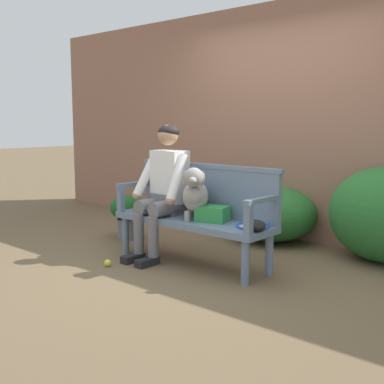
{
  "coord_description": "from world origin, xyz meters",
  "views": [
    {
      "loc": [
        3.04,
        -3.43,
        1.34
      ],
      "look_at": [
        0.0,
        0.0,
        0.69
      ],
      "focal_mm": 46.55,
      "sensor_mm": 36.0,
      "label": 1
    }
  ],
  "objects_px": {
    "baseball_glove": "(255,225)",
    "tennis_ball": "(108,263)",
    "sports_bag": "(213,214)",
    "potted_plant": "(128,213)",
    "person_seated": "(164,186)",
    "tennis_racket": "(254,225)",
    "dog_on_bench": "(195,193)",
    "garden_bench": "(192,225)"
  },
  "relations": [
    {
      "from": "baseball_glove",
      "to": "tennis_ball",
      "type": "height_order",
      "value": "baseball_glove"
    },
    {
      "from": "sports_bag",
      "to": "potted_plant",
      "type": "distance_m",
      "value": 1.47
    },
    {
      "from": "person_seated",
      "to": "potted_plant",
      "type": "xyz_separation_m",
      "value": [
        -0.85,
        0.27,
        -0.41
      ]
    },
    {
      "from": "tennis_racket",
      "to": "sports_bag",
      "type": "height_order",
      "value": "sports_bag"
    },
    {
      "from": "tennis_ball",
      "to": "potted_plant",
      "type": "distance_m",
      "value": 1.14
    },
    {
      "from": "dog_on_bench",
      "to": "tennis_racket",
      "type": "relative_size",
      "value": 0.86
    },
    {
      "from": "baseball_glove",
      "to": "tennis_ball",
      "type": "relative_size",
      "value": 3.33
    },
    {
      "from": "sports_bag",
      "to": "tennis_ball",
      "type": "distance_m",
      "value": 1.08
    },
    {
      "from": "garden_bench",
      "to": "sports_bag",
      "type": "height_order",
      "value": "sports_bag"
    },
    {
      "from": "tennis_ball",
      "to": "tennis_racket",
      "type": "bearing_deg",
      "value": 30.52
    },
    {
      "from": "dog_on_bench",
      "to": "potted_plant",
      "type": "relative_size",
      "value": 0.99
    },
    {
      "from": "tennis_ball",
      "to": "sports_bag",
      "type": "bearing_deg",
      "value": 40.0
    },
    {
      "from": "dog_on_bench",
      "to": "tennis_ball",
      "type": "bearing_deg",
      "value": -137.03
    },
    {
      "from": "tennis_racket",
      "to": "potted_plant",
      "type": "relative_size",
      "value": 1.15
    },
    {
      "from": "garden_bench",
      "to": "potted_plant",
      "type": "distance_m",
      "value": 1.24
    },
    {
      "from": "dog_on_bench",
      "to": "tennis_racket",
      "type": "xyz_separation_m",
      "value": [
        0.56,
        0.13,
        -0.24
      ]
    },
    {
      "from": "tennis_ball",
      "to": "baseball_glove",
      "type": "bearing_deg",
      "value": 23.89
    },
    {
      "from": "garden_bench",
      "to": "tennis_racket",
      "type": "distance_m",
      "value": 0.65
    },
    {
      "from": "baseball_glove",
      "to": "dog_on_bench",
      "type": "bearing_deg",
      "value": -142.1
    },
    {
      "from": "tennis_ball",
      "to": "potted_plant",
      "type": "height_order",
      "value": "potted_plant"
    },
    {
      "from": "garden_bench",
      "to": "tennis_ball",
      "type": "bearing_deg",
      "value": -130.88
    },
    {
      "from": "tennis_racket",
      "to": "tennis_ball",
      "type": "height_order",
      "value": "tennis_racket"
    },
    {
      "from": "garden_bench",
      "to": "tennis_racket",
      "type": "height_order",
      "value": "tennis_racket"
    },
    {
      "from": "garden_bench",
      "to": "tennis_ball",
      "type": "xyz_separation_m",
      "value": [
        -0.52,
        -0.6,
        -0.34
      ]
    },
    {
      "from": "sports_bag",
      "to": "tennis_ball",
      "type": "bearing_deg",
      "value": -140.0
    },
    {
      "from": "garden_bench",
      "to": "potted_plant",
      "type": "xyz_separation_m",
      "value": [
        -1.21,
        0.27,
        -0.07
      ]
    },
    {
      "from": "person_seated",
      "to": "potted_plant",
      "type": "distance_m",
      "value": 0.98
    },
    {
      "from": "person_seated",
      "to": "sports_bag",
      "type": "xyz_separation_m",
      "value": [
        0.58,
        0.04,
        -0.21
      ]
    },
    {
      "from": "person_seated",
      "to": "tennis_racket",
      "type": "height_order",
      "value": "person_seated"
    },
    {
      "from": "dog_on_bench",
      "to": "tennis_ball",
      "type": "distance_m",
      "value": 1.04
    },
    {
      "from": "person_seated",
      "to": "tennis_ball",
      "type": "relative_size",
      "value": 19.78
    },
    {
      "from": "sports_bag",
      "to": "baseball_glove",
      "type": "bearing_deg",
      "value": -7.37
    },
    {
      "from": "baseball_glove",
      "to": "tennis_ball",
      "type": "xyz_separation_m",
      "value": [
        -1.26,
        -0.56,
        -0.45
      ]
    },
    {
      "from": "person_seated",
      "to": "dog_on_bench",
      "type": "distance_m",
      "value": 0.44
    },
    {
      "from": "baseball_glove",
      "to": "tennis_ball",
      "type": "bearing_deg",
      "value": -118.55
    },
    {
      "from": "sports_bag",
      "to": "person_seated",
      "type": "bearing_deg",
      "value": -176.5
    },
    {
      "from": "garden_bench",
      "to": "sports_bag",
      "type": "relative_size",
      "value": 5.88
    },
    {
      "from": "tennis_racket",
      "to": "baseball_glove",
      "type": "height_order",
      "value": "baseball_glove"
    },
    {
      "from": "person_seated",
      "to": "baseball_glove",
      "type": "relative_size",
      "value": 5.93
    },
    {
      "from": "sports_bag",
      "to": "garden_bench",
      "type": "bearing_deg",
      "value": -173.31
    },
    {
      "from": "garden_bench",
      "to": "baseball_glove",
      "type": "xyz_separation_m",
      "value": [
        0.74,
        -0.04,
        0.1
      ]
    },
    {
      "from": "dog_on_bench",
      "to": "sports_bag",
      "type": "bearing_deg",
      "value": 25.24
    }
  ]
}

